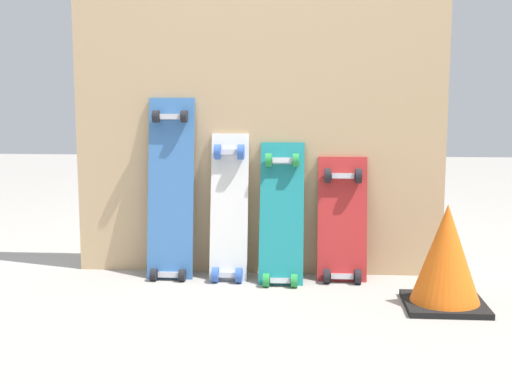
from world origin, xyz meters
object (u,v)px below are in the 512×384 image
Objects in this scene: skateboard_white at (229,213)px; skateboard_blue at (171,196)px; skateboard_red at (342,226)px; skateboard_teal at (282,220)px; traffic_cone at (446,257)px.

skateboard_blue is at bearing 178.10° from skateboard_white.
skateboard_white is 0.52m from skateboard_red.
skateboard_white reaches higher than skateboard_red.
skateboard_white is 1.05× the size of skateboard_teal.
skateboard_teal is (0.24, -0.03, -0.02)m from skateboard_white.
skateboard_teal is at bearing -7.18° from skateboard_white.
skateboard_white is 1.74× the size of traffic_cone.
skateboard_white is at bearing 157.57° from traffic_cone.
skateboard_blue is 0.28m from skateboard_white.
skateboard_white is 1.17× the size of skateboard_red.
skateboard_blue reaches higher than traffic_cone.
skateboard_red is (0.52, 0.01, -0.05)m from skateboard_white.
skateboard_blue is 0.80m from skateboard_red.
skateboard_red is at bearing 8.53° from skateboard_teal.
skateboard_teal is 0.76m from traffic_cone.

